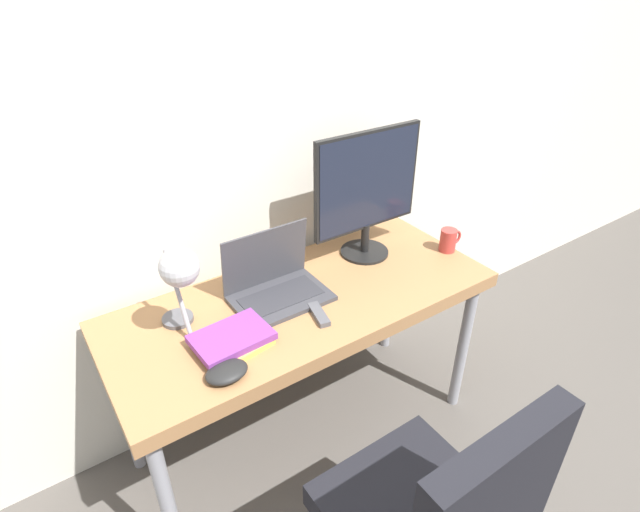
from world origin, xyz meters
name	(u,v)px	position (x,y,z in m)	size (l,w,h in m)	color
ground_plane	(347,481)	(0.00, 0.00, 0.00)	(12.00, 12.00, 0.00)	#514C47
wall_back	(248,136)	(0.00, 0.70, 1.30)	(8.00, 0.05, 2.60)	beige
desk	(304,311)	(0.00, 0.32, 0.70)	(1.51, 0.64, 0.77)	#996B42
laptop	(276,284)	(-0.09, 0.38, 0.82)	(0.36, 0.25, 0.26)	#38383D
monitor	(367,189)	(0.40, 0.45, 1.07)	(0.51, 0.21, 0.55)	black
desk_lamp	(179,273)	(-0.46, 0.33, 1.04)	(0.13, 0.25, 0.36)	#4C4C51
book_stack	(233,339)	(-0.35, 0.21, 0.79)	(0.27, 0.21, 0.05)	gold
tv_remote	(319,314)	(-0.02, 0.18, 0.78)	(0.07, 0.14, 0.02)	#4C4C51
mug	(449,240)	(0.72, 0.26, 0.82)	(0.12, 0.07, 0.10)	#B23833
game_controller	(227,372)	(-0.43, 0.09, 0.79)	(0.14, 0.10, 0.04)	black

